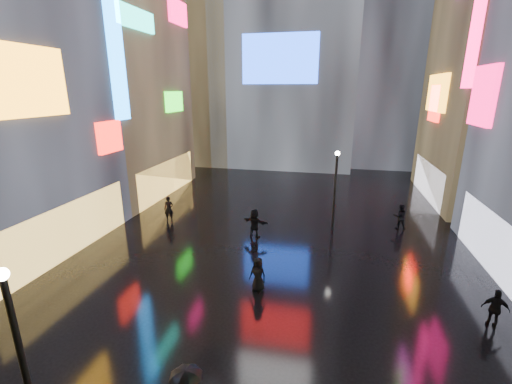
% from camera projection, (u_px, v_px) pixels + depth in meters
% --- Properties ---
extents(ground, '(140.00, 140.00, 0.00)m').
position_uv_depth(ground, '(282.00, 231.00, 22.54)').
color(ground, black).
rests_on(ground, ground).
extents(building_left_far, '(10.28, 12.00, 22.00)m').
position_uv_depth(building_left_far, '(105.00, 64.00, 28.32)').
color(building_left_far, black).
rests_on(building_left_far, ground).
extents(tower_flank_right, '(12.00, 12.00, 34.00)m').
position_uv_depth(tower_flank_right, '(394.00, 18.00, 40.10)').
color(tower_flank_right, black).
rests_on(tower_flank_right, ground).
extents(tower_flank_left, '(10.00, 10.00, 26.00)m').
position_uv_depth(tower_flank_left, '(198.00, 55.00, 42.29)').
color(tower_flank_left, black).
rests_on(tower_flank_left, ground).
extents(lamp_near, '(0.30, 0.30, 5.20)m').
position_uv_depth(lamp_near, '(21.00, 354.00, 8.05)').
color(lamp_near, black).
rests_on(lamp_near, ground).
extents(lamp_far, '(0.30, 0.30, 5.20)m').
position_uv_depth(lamp_far, '(335.00, 185.00, 22.23)').
color(lamp_far, black).
rests_on(lamp_far, ground).
extents(pedestrian_3, '(1.01, 0.60, 1.61)m').
position_uv_depth(pedestrian_3, '(495.00, 309.00, 13.18)').
color(pedestrian_3, black).
rests_on(pedestrian_3, ground).
extents(pedestrian_4, '(0.91, 0.72, 1.63)m').
position_uv_depth(pedestrian_4, '(258.00, 274.00, 15.63)').
color(pedestrian_4, black).
rests_on(pedestrian_4, ground).
extents(pedestrian_5, '(1.79, 1.00, 1.84)m').
position_uv_depth(pedestrian_5, '(255.00, 223.00, 21.33)').
color(pedestrian_5, black).
rests_on(pedestrian_5, ground).
extents(pedestrian_6, '(0.74, 0.58, 1.79)m').
position_uv_depth(pedestrian_6, '(169.00, 209.00, 23.97)').
color(pedestrian_6, black).
rests_on(pedestrian_6, ground).
extents(pedestrian_7, '(0.85, 0.67, 1.70)m').
position_uv_depth(pedestrian_7, '(400.00, 217.00, 22.63)').
color(pedestrian_7, black).
rests_on(pedestrian_7, ground).
extents(umbrella_1, '(1.07, 1.07, 0.69)m').
position_uv_depth(umbrella_1, '(186.00, 380.00, 8.33)').
color(umbrella_1, black).
rests_on(umbrella_1, pedestrian_2).
extents(umbrella_2, '(1.42, 1.43, 0.94)m').
position_uv_depth(umbrella_2, '(258.00, 249.00, 15.26)').
color(umbrella_2, black).
rests_on(umbrella_2, pedestrian_4).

